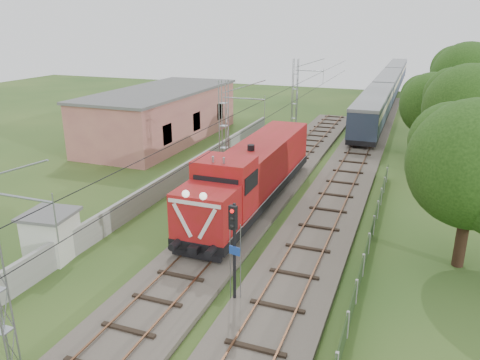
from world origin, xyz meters
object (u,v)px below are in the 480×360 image
at_px(locomotive, 253,173).
at_px(signal_post, 234,237).
at_px(relay_hut, 51,235).
at_px(coach_rake, 388,84).

height_order(locomotive, signal_post, locomotive).
xyz_separation_m(signal_post, relay_hut, (-10.45, 0.68, -1.98)).
relative_size(locomotive, signal_post, 3.77).
distance_m(coach_rake, relay_hut, 60.96).
bearing_deg(coach_rake, relay_hut, -101.74).
relative_size(locomotive, coach_rake, 0.27).
distance_m(locomotive, signal_post, 11.67).
height_order(locomotive, relay_hut, locomotive).
distance_m(locomotive, coach_rake, 49.39).
bearing_deg(locomotive, signal_post, -74.81).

